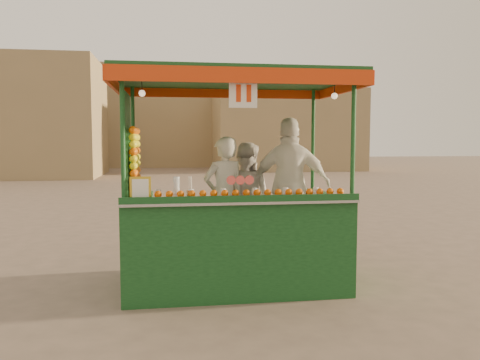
{
  "coord_description": "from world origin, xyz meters",
  "views": [
    {
      "loc": [
        -0.47,
        -6.37,
        1.91
      ],
      "look_at": [
        0.45,
        -0.19,
        1.38
      ],
      "focal_mm": 35.92,
      "sensor_mm": 36.0,
      "label": 1
    }
  ],
  "objects": [
    {
      "name": "building_center",
      "position": [
        -2.0,
        30.0,
        3.5
      ],
      "size": [
        14.0,
        7.0,
        7.0
      ],
      "primitive_type": "cube",
      "color": "#937A53",
      "rests_on": "ground"
    },
    {
      "name": "vendor_middle",
      "position": [
        0.61,
        0.34,
        1.09
      ],
      "size": [
        0.94,
        0.86,
        1.55
      ],
      "rotation": [
        0.0,
        0.0,
        2.68
      ],
      "color": "beige",
      "rests_on": "ground"
    },
    {
      "name": "vendor_right",
      "position": [
        1.2,
        0.07,
        1.27
      ],
      "size": [
        1.18,
        0.67,
        1.89
      ],
      "rotation": [
        0.0,
        0.0,
        2.95
      ],
      "color": "white",
      "rests_on": "ground"
    },
    {
      "name": "juice_cart",
      "position": [
        0.29,
        -0.27,
        0.89
      ],
      "size": [
        3.02,
        1.96,
        2.74
      ],
      "color": "#103B17",
      "rests_on": "ground"
    },
    {
      "name": "building_left",
      "position": [
        -9.0,
        20.0,
        3.0
      ],
      "size": [
        10.0,
        6.0,
        6.0
      ],
      "primitive_type": "cube",
      "color": "#937A53",
      "rests_on": "ground"
    },
    {
      "name": "ground",
      "position": [
        0.0,
        0.0,
        0.0
      ],
      "size": [
        90.0,
        90.0,
        0.0
      ],
      "primitive_type": "plane",
      "color": "brown",
      "rests_on": "ground"
    },
    {
      "name": "building_right",
      "position": [
        7.0,
        24.0,
        2.5
      ],
      "size": [
        9.0,
        6.0,
        5.0
      ],
      "primitive_type": "cube",
      "color": "#937A53",
      "rests_on": "ground"
    },
    {
      "name": "vendor_left",
      "position": [
        0.27,
        0.02,
        1.13
      ],
      "size": [
        0.69,
        0.57,
        1.63
      ],
      "rotation": [
        0.0,
        0.0,
        3.49
      ],
      "color": "silver",
      "rests_on": "ground"
    }
  ]
}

